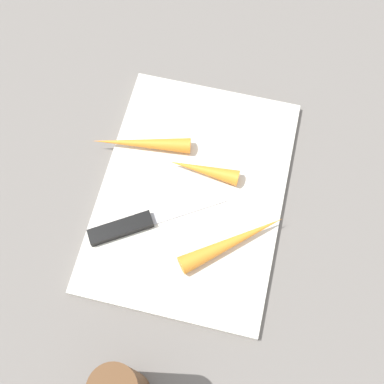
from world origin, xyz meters
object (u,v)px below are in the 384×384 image
cutting_board (192,194)px  carrot_shortest (204,170)px  carrot_longest (233,242)px  knife (130,226)px  carrot_medium (141,143)px

cutting_board → carrot_shortest: carrot_shortest is taller
cutting_board → carrot_longest: size_ratio=2.31×
knife → carrot_shortest: 0.13m
cutting_board → carrot_shortest: bearing=163.7°
carrot_shortest → carrot_longest: 0.11m
carrot_medium → carrot_longest: 0.20m
cutting_board → knife: (0.07, -0.07, 0.01)m
carrot_longest → cutting_board: bearing=99.7°
carrot_medium → carrot_shortest: (0.02, 0.10, -0.00)m
knife → carrot_medium: 0.13m
carrot_medium → carrot_longest: size_ratio=0.93×
carrot_medium → carrot_shortest: size_ratio=1.42×
carrot_medium → cutting_board: bearing=138.9°
carrot_longest → carrot_shortest: bearing=84.1°
cutting_board → carrot_medium: carrot_medium is taller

